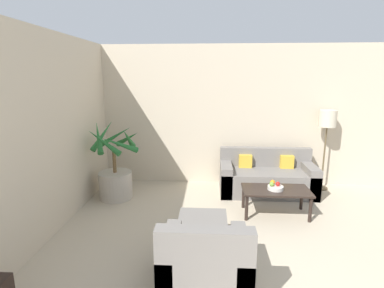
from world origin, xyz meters
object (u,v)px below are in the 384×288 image
sofa_loveseat (267,178)px  apple_red (278,184)px  armchair (205,264)px  floor_lamp (327,123)px  coffee_table (276,193)px  orange_fruit (272,182)px  fruit_bowl (275,188)px  ottoman (203,231)px  potted_palm (115,175)px  apple_green (272,184)px

sofa_loveseat → apple_red: (-0.01, -0.93, 0.23)m
armchair → floor_lamp: bearing=53.4°
coffee_table → orange_fruit: orange_fruit is taller
sofa_loveseat → fruit_bowl: sofa_loveseat is taller
floor_lamp → orange_fruit: (-1.17, -1.13, -0.76)m
ottoman → fruit_bowl: bearing=39.9°
potted_palm → armchair: bearing=-54.2°
floor_lamp → coffee_table: floor_lamp is taller
fruit_bowl → apple_red: bearing=4.4°
potted_palm → ottoman: 2.13m
sofa_loveseat → floor_lamp: bearing=13.6°
coffee_table → fruit_bowl: 0.09m
potted_palm → coffee_table: (2.67, -0.50, -0.07)m
potted_palm → orange_fruit: (2.62, -0.45, 0.08)m
orange_fruit → floor_lamp: bearing=44.0°
floor_lamp → fruit_bowl: floor_lamp is taller
armchair → ottoman: (-0.05, 0.82, -0.08)m
sofa_loveseat → coffee_table: 0.92m
fruit_bowl → armchair: 2.02m
floor_lamp → coffee_table: bearing=-133.5°
sofa_loveseat → floor_lamp: floor_lamp is taller
floor_lamp → fruit_bowl: bearing=-133.5°
potted_palm → sofa_loveseat: potted_palm is taller
coffee_table → ottoman: bearing=-140.0°
potted_palm → coffee_table: bearing=-10.6°
sofa_loveseat → apple_red: bearing=-90.6°
apple_green → potted_palm: bearing=168.5°
apple_green → armchair: size_ratio=0.08×
apple_red → armchair: 2.04m
sofa_loveseat → orange_fruit: size_ratio=22.88×
apple_red → apple_green: size_ratio=0.99×
apple_green → armchair: armchair is taller
potted_palm → ottoman: potted_palm is taller
coffee_table → sofa_loveseat: bearing=88.3°
potted_palm → orange_fruit: size_ratio=18.52×
sofa_loveseat → armchair: size_ratio=1.94×
potted_palm → sofa_loveseat: size_ratio=0.81×
sofa_loveseat → coffee_table: (-0.03, -0.92, 0.08)m
apple_red → orange_fruit: 0.09m
sofa_loveseat → ottoman: bearing=-121.5°
orange_fruit → armchair: 2.06m
fruit_bowl → apple_green: size_ratio=3.44×
fruit_bowl → coffee_table: bearing=45.1°
sofa_loveseat → fruit_bowl: size_ratio=7.15×
orange_fruit → potted_palm: bearing=170.2°
potted_palm → floor_lamp: floor_lamp is taller
floor_lamp → apple_green: bearing=-134.7°
ottoman → orange_fruit: bearing=42.8°
apple_green → orange_fruit: orange_fruit is taller
potted_palm → ottoman: size_ratio=2.26×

